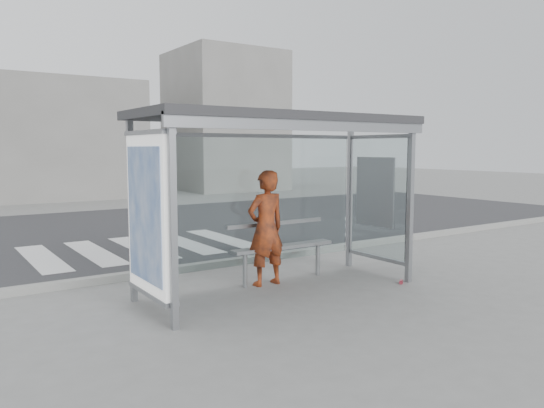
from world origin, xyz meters
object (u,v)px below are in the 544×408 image
(bus_shelter, at_px, (257,158))
(person, at_px, (266,228))
(bench, at_px, (282,246))
(soda_can, at_px, (401,282))

(bus_shelter, xyz_separation_m, person, (0.39, 0.36, -1.09))
(bus_shelter, bearing_deg, bench, 30.24)
(bench, distance_m, soda_can, 1.96)
(bus_shelter, relative_size, bench, 2.32)
(bus_shelter, bearing_deg, person, 42.63)
(bench, relative_size, soda_can, 16.45)
(bus_shelter, distance_m, soda_can, 3.04)
(person, bearing_deg, soda_can, 145.47)
(bus_shelter, bearing_deg, soda_can, -19.64)
(soda_can, bearing_deg, bench, 139.81)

